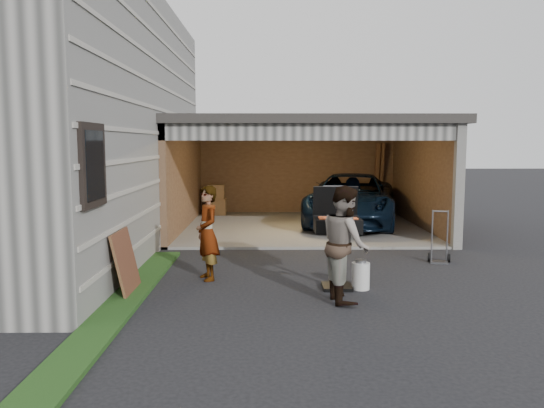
{
  "coord_description": "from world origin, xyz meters",
  "views": [
    {
      "loc": [
        -0.19,
        -7.72,
        2.29
      ],
      "look_at": [
        -0.11,
        2.15,
        1.15
      ],
      "focal_mm": 35.0,
      "sensor_mm": 36.0,
      "label": 1
    }
  ],
  "objects": [
    {
      "name": "woman",
      "position": [
        -1.2,
        1.01,
        0.79
      ],
      "size": [
        0.58,
        0.68,
        1.59
      ],
      "primitive_type": "imported",
      "rotation": [
        0.0,
        0.0,
        -1.15
      ],
      "color": "#CAE5FF",
      "rests_on": "ground"
    },
    {
      "name": "groundcover_strip",
      "position": [
        -2.25,
        -1.0,
        0.03
      ],
      "size": [
        0.5,
        8.0,
        0.06
      ],
      "primitive_type": "cube",
      "color": "#193814",
      "rests_on": "ground"
    },
    {
      "name": "ground",
      "position": [
        0.0,
        0.0,
        0.0
      ],
      "size": [
        80.0,
        80.0,
        0.0
      ],
      "primitive_type": "plane",
      "color": "black",
      "rests_on": "ground"
    },
    {
      "name": "man",
      "position": [
        0.93,
        -0.2,
        0.84
      ],
      "size": [
        0.74,
        0.9,
        1.69
      ],
      "primitive_type": "imported",
      "rotation": [
        0.0,
        0.0,
        1.7
      ],
      "color": "#402819",
      "rests_on": "ground"
    },
    {
      "name": "minivan",
      "position": [
        2.12,
        6.79,
        0.69
      ],
      "size": [
        3.3,
        5.34,
        1.38
      ],
      "primitive_type": "imported",
      "rotation": [
        0.0,
        0.0,
        -0.22
      ],
      "color": "black",
      "rests_on": "ground"
    },
    {
      "name": "bbq_grill",
      "position": [
        0.9,
        0.49,
        0.95
      ],
      "size": [
        0.72,
        0.63,
        1.6
      ],
      "color": "black",
      "rests_on": "ground"
    },
    {
      "name": "house",
      "position": [
        -6.0,
        4.0,
        2.75
      ],
      "size": [
        7.0,
        11.0,
        5.5
      ],
      "primitive_type": "cube",
      "color": "#474744",
      "rests_on": "ground"
    },
    {
      "name": "garage",
      "position": [
        0.76,
        6.79,
        1.87
      ],
      "size": [
        6.8,
        6.3,
        2.9
      ],
      "color": "#605E59",
      "rests_on": "ground"
    },
    {
      "name": "propane_tank",
      "position": [
        1.27,
        0.4,
        0.21
      ],
      "size": [
        0.35,
        0.35,
        0.42
      ],
      "primitive_type": "cylinder",
      "rotation": [
        0.0,
        0.0,
        -0.31
      ],
      "color": "white",
      "rests_on": "ground"
    },
    {
      "name": "plywood_panel",
      "position": [
        -2.34,
        0.15,
        0.49
      ],
      "size": [
        0.25,
        0.88,
        0.97
      ],
      "primitive_type": "cube",
      "rotation": [
        0.0,
        -0.21,
        0.0
      ],
      "color": "#50261B",
      "rests_on": "ground"
    },
    {
      "name": "hand_truck",
      "position": [
        3.11,
        2.27,
        0.19
      ],
      "size": [
        0.44,
        0.38,
        1.01
      ],
      "rotation": [
        0.0,
        0.0,
        -0.24
      ],
      "color": "slate",
      "rests_on": "ground"
    }
  ]
}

